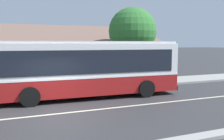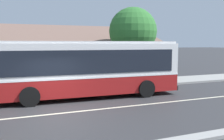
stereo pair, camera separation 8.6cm
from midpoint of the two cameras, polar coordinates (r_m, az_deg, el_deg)
The scene contains 6 objects.
ground_plane at distance 11.49m, azimuth -12.51°, elevation -9.76°, with size 300.00×300.00×0.00m, color #2D2D30.
sidewalk_far at distance 17.28m, azimuth -15.85°, elevation -4.27°, with size 60.00×3.00×0.15m, color gray.
lane_divider_stripe at distance 11.49m, azimuth -12.51°, elevation -9.74°, with size 60.00×0.16×0.01m, color beige.
community_building at distance 24.69m, azimuth -16.34°, elevation 2.65°, with size 21.36×9.89×5.91m.
transit_bus at distance 14.43m, azimuth -6.26°, elevation 0.59°, with size 11.18×3.07×3.24m.
street_tree_primary at distance 20.11m, azimuth 4.90°, elevation 8.77°, with size 3.80×3.80×5.98m.
Camera 2 is at (-1.74, -10.94, 3.11)m, focal length 40.00 mm.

